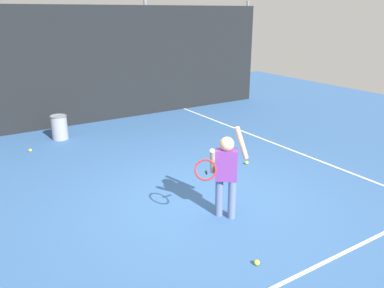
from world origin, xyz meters
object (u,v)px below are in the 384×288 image
Objects in this scene: tennis_ball_0 at (30,150)px; tennis_ball_1 at (247,163)px; tennis_ball_4 at (221,194)px; tennis_ball_5 at (257,262)px; tennis_player at (225,170)px; ball_hopper at (59,127)px.

tennis_ball_1 is (3.39, -3.00, 0.00)m from tennis_ball_0.
tennis_ball_0 is at bearing 119.31° from tennis_ball_4.
tennis_ball_4 and tennis_ball_5 have the same top height.
tennis_player is 1.35m from tennis_ball_5.
tennis_ball_5 is (0.67, -6.02, -0.26)m from ball_hopper.
tennis_ball_5 is (-1.95, -2.49, 0.00)m from tennis_ball_1.
ball_hopper is 0.97m from tennis_ball_0.
tennis_ball_5 is at bearing -70.50° from tennis_player.
tennis_ball_0 and tennis_ball_4 have the same top height.
ball_hopper is 8.52× the size of tennis_ball_1.
tennis_player reaches higher than tennis_ball_0.
ball_hopper reaches higher than tennis_ball_1.
tennis_ball_4 is at bearing -60.69° from tennis_ball_0.
ball_hopper is at bearing 126.52° from tennis_ball_1.
ball_hopper is 4.58m from tennis_ball_4.
tennis_ball_0 is at bearing -145.28° from ball_hopper.
tennis_player reaches higher than tennis_ball_4.
tennis_ball_0 is 4.52m from tennis_ball_1.
ball_hopper is 8.52× the size of tennis_ball_0.
tennis_ball_0 and tennis_ball_1 have the same top height.
ball_hopper is 6.06m from tennis_ball_5.
tennis_ball_1 is at bearing -53.48° from ball_hopper.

